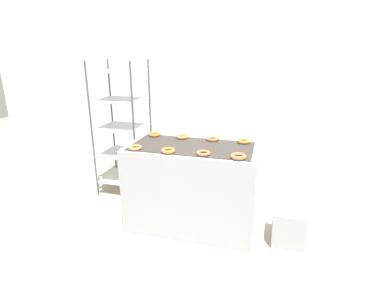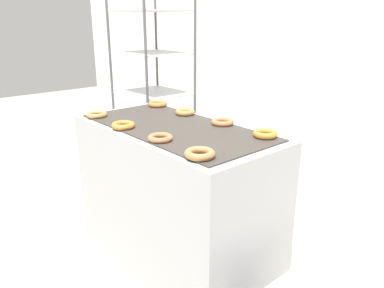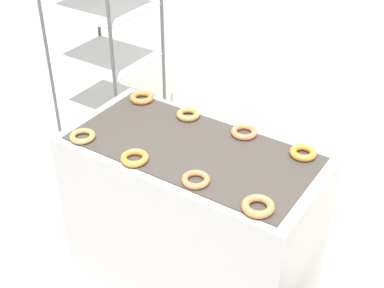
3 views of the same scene
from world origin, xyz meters
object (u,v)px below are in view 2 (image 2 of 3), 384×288
(donut_near_midright, at_px, (160,138))
(donut_near_right, at_px, (200,154))
(donut_far_left, at_px, (158,104))
(donut_far_midleft, at_px, (185,112))
(fryer_machine, at_px, (175,195))
(donut_near_left, at_px, (97,115))
(donut_far_right, at_px, (265,134))
(donut_far_midright, at_px, (223,122))
(donut_near_midleft, at_px, (123,125))
(baking_rack_cart, at_px, (153,93))

(donut_near_midright, relative_size, donut_near_right, 0.91)
(donut_near_midright, relative_size, donut_far_left, 0.95)
(donut_far_midleft, bearing_deg, donut_far_left, 178.02)
(donut_near_right, bearing_deg, fryer_machine, 153.97)
(donut_near_left, bearing_deg, donut_far_right, 25.47)
(fryer_machine, xyz_separation_m, donut_far_left, (-0.54, 0.26, 0.51))
(donut_far_midleft, distance_m, donut_far_right, 0.72)
(donut_far_midleft, distance_m, donut_far_midright, 0.36)
(donut_far_left, xyz_separation_m, donut_far_right, (1.07, -0.01, 0.00))
(donut_far_midright, bearing_deg, donut_near_midright, -89.00)
(fryer_machine, relative_size, donut_near_midleft, 9.72)
(fryer_machine, height_order, donut_far_left, donut_far_left)
(donut_far_midleft, xyz_separation_m, donut_far_midright, (0.36, 0.01, -0.00))
(baking_rack_cart, xyz_separation_m, donut_near_midright, (1.36, -0.91, 0.05))
(donut_far_left, distance_m, donut_far_midright, 0.71)
(donut_near_midright, height_order, donut_near_right, donut_near_right)
(fryer_machine, relative_size, donut_far_left, 9.64)
(baking_rack_cart, relative_size, donut_near_right, 12.00)
(fryer_machine, distance_m, donut_far_right, 0.78)
(donut_near_midleft, bearing_deg, fryer_machine, 56.00)
(donut_near_left, bearing_deg, donut_far_left, 89.14)
(donut_near_right, bearing_deg, donut_near_midleft, -179.36)
(baking_rack_cart, height_order, donut_near_midright, baking_rack_cart)
(donut_near_midleft, bearing_deg, donut_far_right, 36.26)
(donut_near_right, xyz_separation_m, donut_far_midright, (-0.36, 0.52, -0.00))
(donut_near_right, xyz_separation_m, donut_far_right, (-0.00, 0.51, -0.00))
(donut_far_left, bearing_deg, baking_rack_cart, 147.53)
(donut_near_right, distance_m, donut_far_left, 1.19)
(donut_near_left, height_order, donut_far_midleft, donut_far_midleft)
(donut_far_midright, relative_size, donut_far_right, 1.03)
(donut_far_right, bearing_deg, baking_rack_cart, 166.29)
(donut_far_midright, bearing_deg, donut_far_left, -179.87)
(donut_far_midright, bearing_deg, donut_far_right, -1.56)
(donut_near_midleft, height_order, donut_far_midright, same)
(donut_near_midleft, distance_m, donut_far_left, 0.64)
(donut_far_right, bearing_deg, donut_far_midleft, -179.68)
(fryer_machine, relative_size, donut_far_midleft, 10.34)
(donut_far_left, bearing_deg, donut_near_midleft, -55.70)
(donut_near_left, bearing_deg, donut_near_right, 0.05)
(baking_rack_cart, xyz_separation_m, donut_near_right, (1.71, -0.93, 0.06))
(baking_rack_cart, xyz_separation_m, donut_near_left, (0.64, -0.93, 0.05))
(fryer_machine, xyz_separation_m, donut_far_midleft, (-0.19, 0.25, 0.51))
(donut_near_midleft, distance_m, donut_near_right, 0.71)
(donut_far_left, distance_m, donut_far_midleft, 0.35)
(donut_far_left, bearing_deg, donut_near_midright, -35.01)
(donut_near_midright, relative_size, donut_far_midleft, 1.02)
(donut_near_midleft, bearing_deg, donut_near_midright, 3.47)
(fryer_machine, distance_m, baking_rack_cart, 1.43)
(fryer_machine, height_order, baking_rack_cart, baking_rack_cart)
(baking_rack_cart, distance_m, donut_near_left, 1.13)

